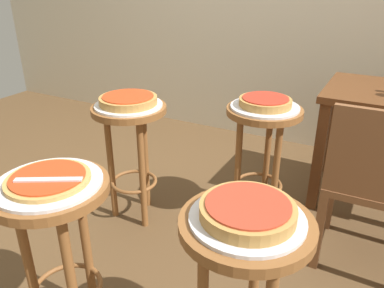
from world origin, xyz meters
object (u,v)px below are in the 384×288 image
(pizza_server_knife, at_px, (48,180))
(serving_plate_middle, at_px, (247,219))
(stool_leftside, at_px, (131,136))
(pizza_foreground, at_px, (47,179))
(serving_plate_rear, at_px, (265,107))
(stool_foreground, at_px, (56,227))
(stool_rear, at_px, (262,139))
(pizza_leftside, at_px, (128,100))
(wooden_chair, at_px, (372,183))
(stool_middle, at_px, (244,267))
(pizza_rear, at_px, (265,102))
(pizza_middle, at_px, (248,210))
(serving_plate_leftside, at_px, (129,105))
(serving_plate_foreground, at_px, (48,183))

(pizza_server_knife, bearing_deg, serving_plate_middle, -17.16)
(stool_leftside, bearing_deg, pizza_foreground, -72.16)
(serving_plate_middle, distance_m, serving_plate_rear, 1.02)
(stool_foreground, distance_m, stool_rear, 1.17)
(pizza_leftside, xyz_separation_m, wooden_chair, (1.22, 0.17, -0.26))
(stool_leftside, bearing_deg, stool_middle, -36.00)
(pizza_foreground, xyz_separation_m, pizza_rear, (0.40, 1.10, 0.01))
(stool_foreground, xyz_separation_m, serving_plate_rear, (0.40, 1.10, 0.18))
(stool_foreground, relative_size, wooden_chair, 0.81)
(stool_rear, bearing_deg, pizza_middle, -74.51)
(stool_foreground, bearing_deg, stool_rear, 70.32)
(serving_plate_middle, bearing_deg, stool_leftside, 144.00)
(pizza_middle, xyz_separation_m, stool_rear, (-0.27, 0.98, -0.21))
(stool_rear, bearing_deg, pizza_foreground, -109.68)
(pizza_foreground, bearing_deg, serving_plate_middle, 10.45)
(pizza_foreground, distance_m, stool_rear, 1.19)
(serving_plate_middle, height_order, stool_leftside, serving_plate_middle)
(serving_plate_leftside, relative_size, pizza_rear, 1.32)
(stool_middle, xyz_separation_m, pizza_leftside, (-0.92, 0.67, 0.21))
(wooden_chair, bearing_deg, pizza_leftside, -172.07)
(stool_leftside, relative_size, stool_rear, 1.00)
(stool_middle, xyz_separation_m, pizza_server_knife, (-0.64, -0.14, 0.21))
(pizza_foreground, relative_size, serving_plate_middle, 0.83)
(serving_plate_foreground, distance_m, pizza_rear, 1.17)
(serving_plate_rear, bearing_deg, serving_plate_leftside, -154.41)
(stool_middle, bearing_deg, serving_plate_foreground, -169.55)
(pizza_middle, distance_m, stool_rear, 1.04)
(serving_plate_leftside, xyz_separation_m, pizza_server_knife, (0.29, -0.81, 0.03))
(serving_plate_middle, xyz_separation_m, pizza_rear, (-0.27, 0.98, 0.03))
(pizza_server_knife, bearing_deg, wooden_chair, 16.57)
(pizza_middle, xyz_separation_m, serving_plate_rear, (-0.27, 0.98, -0.03))
(stool_leftside, relative_size, wooden_chair, 0.81)
(stool_foreground, xyz_separation_m, serving_plate_leftside, (-0.26, 0.79, 0.18))
(pizza_leftside, relative_size, pizza_server_knife, 1.39)
(stool_foreground, distance_m, pizza_rear, 1.19)
(pizza_foreground, bearing_deg, wooden_chair, 44.90)
(pizza_rear, bearing_deg, serving_plate_rear, 0.00)
(stool_middle, bearing_deg, serving_plate_middle, 0.00)
(serving_plate_foreground, height_order, pizza_leftside, pizza_leftside)
(stool_rear, bearing_deg, pizza_rear, 90.00)
(wooden_chair, bearing_deg, stool_foreground, -135.10)
(serving_plate_foreground, bearing_deg, pizza_server_knife, -33.69)
(pizza_middle, bearing_deg, serving_plate_middle, -45.00)
(stool_leftside, distance_m, pizza_leftside, 0.21)
(pizza_middle, relative_size, pizza_rear, 1.02)
(stool_middle, xyz_separation_m, stool_leftside, (-0.92, 0.67, 0.00))
(serving_plate_foreground, bearing_deg, serving_plate_middle, 10.45)
(stool_foreground, bearing_deg, serving_plate_leftside, 107.84)
(stool_foreground, bearing_deg, stool_middle, 10.45)
(pizza_middle, relative_size, wooden_chair, 0.33)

